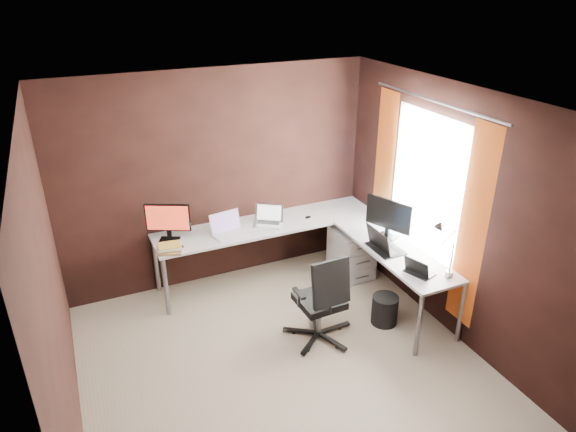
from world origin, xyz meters
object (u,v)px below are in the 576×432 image
object	(u,v)px
laptop_silver	(268,220)
wastebasket	(385,310)
laptop_white	(228,230)
desk_lamp	(444,243)
laptop_black_small	(418,270)
book_stack	(170,248)
office_chair	(321,315)
drawer_pedestal	(351,252)
monitor_right	(389,216)
monitor_left	(168,220)
laptop_black_big	(383,245)

from	to	relation	value
laptop_silver	wastebasket	bearing A→B (deg)	-26.76
laptop_white	desk_lamp	distance (m)	2.33
laptop_white	wastebasket	bearing A→B (deg)	-54.63
laptop_black_small	book_stack	distance (m)	2.55
laptop_white	office_chair	distance (m)	1.44
laptop_black_small	wastebasket	size ratio (longest dim) A/B	0.99
drawer_pedestal	monitor_right	bearing A→B (deg)	-77.03
monitor_right	book_stack	world-z (taller)	monitor_right
laptop_silver	wastebasket	size ratio (longest dim) A/B	1.24
monitor_left	laptop_black_big	xyz separation A→B (m)	(2.00, -1.16, -0.18)
monitor_left	drawer_pedestal	bearing A→B (deg)	14.69
office_chair	book_stack	bearing A→B (deg)	135.93
laptop_white	book_stack	bearing A→B (deg)	-178.35
drawer_pedestal	monitor_right	distance (m)	0.87
laptop_black_big	wastebasket	xyz separation A→B (m)	(-0.09, -0.26, -0.63)
desk_lamp	laptop_black_big	bearing A→B (deg)	94.36
laptop_black_big	monitor_right	bearing A→B (deg)	-42.37
monitor_right	laptop_black_big	size ratio (longest dim) A/B	1.30
monitor_left	monitor_right	bearing A→B (deg)	3.04
drawer_pedestal	monitor_right	xyz separation A→B (m)	(0.12, -0.52, 0.69)
monitor_right	book_stack	size ratio (longest dim) A/B	1.68
laptop_black_small	desk_lamp	xyz separation A→B (m)	(0.18, -0.09, 0.30)
drawer_pedestal	wastebasket	world-z (taller)	drawer_pedestal
monitor_right	laptop_white	distance (m)	1.78
laptop_silver	laptop_white	bearing A→B (deg)	-139.67
office_chair	wastebasket	xyz separation A→B (m)	(0.74, -0.05, -0.13)
monitor_right	laptop_black_small	size ratio (longest dim) A/B	1.64
book_stack	laptop_white	bearing A→B (deg)	11.17
office_chair	drawer_pedestal	bearing A→B (deg)	43.99
book_stack	wastebasket	distance (m)	2.36
laptop_white	office_chair	xyz separation A→B (m)	(0.54, -1.24, -0.49)
laptop_silver	drawer_pedestal	bearing A→B (deg)	13.47
laptop_black_small	monitor_left	bearing A→B (deg)	31.30
wastebasket	drawer_pedestal	bearing A→B (deg)	79.87
monitor_right	laptop_white	size ratio (longest dim) A/B	1.30
monitor_left	laptop_white	xyz separation A→B (m)	(0.63, -0.13, -0.19)
laptop_white	laptop_black_big	bearing A→B (deg)	-46.33
book_stack	desk_lamp	bearing A→B (deg)	-33.85
monitor_right	office_chair	xyz separation A→B (m)	(-1.04, -0.44, -0.70)
laptop_white	laptop_black_small	distance (m)	2.12
drawer_pedestal	monitor_right	size ratio (longest dim) A/B	1.16
office_chair	desk_lamp	bearing A→B (deg)	-24.05
laptop_silver	monitor_right	bearing A→B (deg)	-5.44
laptop_white	book_stack	xyz separation A→B (m)	(-0.69, -0.14, -0.01)
laptop_white	laptop_black_small	xyz separation A→B (m)	(1.42, -1.57, -0.01)
monitor_left	office_chair	size ratio (longest dim) A/B	0.45
laptop_silver	book_stack	xyz separation A→B (m)	(-1.20, -0.20, -0.01)
laptop_black_big	office_chair	bearing A→B (deg)	104.06
laptop_black_big	laptop_black_small	distance (m)	0.55
drawer_pedestal	laptop_silver	distance (m)	1.11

